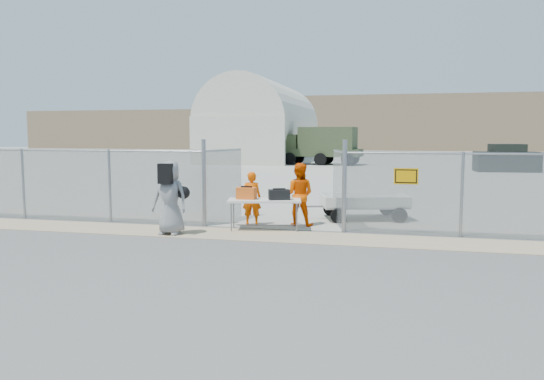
% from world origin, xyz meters
% --- Properties ---
extents(ground, '(160.00, 160.00, 0.00)m').
position_xyz_m(ground, '(0.00, 0.00, 0.00)').
color(ground, '#484646').
extents(tarmac_inside, '(160.00, 80.00, 0.01)m').
position_xyz_m(tarmac_inside, '(0.00, 42.00, 0.01)').
color(tarmac_inside, '#A3A395').
rests_on(tarmac_inside, ground).
extents(dirt_strip, '(44.00, 1.60, 0.01)m').
position_xyz_m(dirt_strip, '(0.00, 1.00, 0.01)').
color(dirt_strip, tan).
rests_on(dirt_strip, ground).
extents(distant_hills, '(140.00, 6.00, 9.00)m').
position_xyz_m(distant_hills, '(5.00, 78.00, 4.50)').
color(distant_hills, '#7F684F').
rests_on(distant_hills, ground).
extents(chain_link_fence, '(40.00, 0.20, 2.20)m').
position_xyz_m(chain_link_fence, '(0.00, 2.00, 1.10)').
color(chain_link_fence, gray).
rests_on(chain_link_fence, ground).
extents(quonset_hangar, '(9.00, 18.00, 8.00)m').
position_xyz_m(quonset_hangar, '(-10.00, 40.00, 4.00)').
color(quonset_hangar, beige).
rests_on(quonset_hangar, ground).
extents(folding_table, '(2.13, 1.23, 0.85)m').
position_xyz_m(folding_table, '(-0.18, 1.84, 0.43)').
color(folding_table, silver).
rests_on(folding_table, ground).
extents(orange_bag, '(0.52, 0.35, 0.32)m').
position_xyz_m(orange_bag, '(-0.69, 1.82, 1.01)').
color(orange_bag, orange).
rests_on(orange_bag, folding_table).
extents(black_duffel, '(0.65, 0.51, 0.28)m').
position_xyz_m(black_duffel, '(0.23, 1.89, 0.99)').
color(black_duffel, black).
rests_on(black_duffel, folding_table).
extents(security_worker_left, '(0.60, 0.42, 1.57)m').
position_xyz_m(security_worker_left, '(-0.73, 2.50, 0.78)').
color(security_worker_left, '#F15200').
rests_on(security_worker_left, ground).
extents(security_worker_right, '(0.92, 0.73, 1.82)m').
position_xyz_m(security_worker_right, '(0.62, 2.73, 0.91)').
color(security_worker_right, '#F15200').
rests_on(security_worker_right, ground).
extents(visitor, '(0.99, 0.67, 1.96)m').
position_xyz_m(visitor, '(-2.42, 0.60, 0.98)').
color(visitor, gray).
rests_on(visitor, ground).
extents(utility_trailer, '(3.75, 2.62, 0.82)m').
position_xyz_m(utility_trailer, '(2.38, 4.35, 0.41)').
color(utility_trailer, silver).
rests_on(utility_trailer, ground).
extents(military_truck, '(7.07, 3.24, 3.26)m').
position_xyz_m(military_truck, '(-3.11, 33.80, 1.63)').
color(military_truck, '#394629').
rests_on(military_truck, ground).
extents(parked_vehicle_near, '(4.37, 2.25, 1.91)m').
position_xyz_m(parked_vehicle_near, '(10.84, 28.01, 0.96)').
color(parked_vehicle_near, black).
rests_on(parked_vehicle_near, ground).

